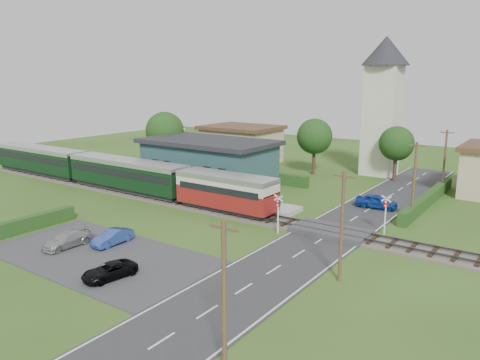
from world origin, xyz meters
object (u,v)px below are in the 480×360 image
Objects in this scene: car_on_road at (377,201)px; pedestrian_near at (211,186)px; train at (108,170)px; equipment_hut at (127,169)px; crossing_signal_near at (278,208)px; car_park_silver at (67,240)px; church_tower at (383,96)px; house_west at (241,144)px; car_park_blue at (113,237)px; crossing_signal_far at (386,209)px; car_park_dark at (109,271)px; pedestrian_far at (136,175)px; station_building at (209,161)px.

pedestrian_near is (-15.52, -6.26, 0.65)m from car_on_road.
car_on_road is at bearing 18.96° from train.
equipment_hut is 1.38× the size of pedestrian_near.
crossing_signal_near is 0.86× the size of car_park_silver.
house_west is at bearing -171.47° from church_tower.
pedestrian_near is (-2.58, 15.30, 0.73)m from car_park_blue.
crossing_signal_far reaches higher than car_park_dark.
pedestrian_far is at bearing 143.93° from car_park_dark.
train is 13.18× the size of crossing_signal_near.
train is 13.18× the size of crossing_signal_far.
car_on_road is at bearing 58.03° from car_park_blue.
station_building reaches higher than car_park_silver.
house_west reaches higher than pedestrian_near.
house_west is 3.30× the size of crossing_signal_far.
car_park_blue is (-8.90, -9.57, -1.50)m from crossing_signal_near.
car_park_dark is (-4.19, -13.79, -1.57)m from crossing_signal_near.
car_park_silver is (5.11, -23.28, -2.06)m from station_building.
crossing_signal_far is 24.94m from car_park_silver.
train is at bearing 158.80° from pedestrian_far.
crossing_signal_near is at bearing -87.18° from church_tower.
car_on_road is at bearing 71.37° from crossing_signal_near.
train is at bearing -80.00° from equipment_hut.
station_building is at bearing -44.47° from pedestrian_near.
house_west is (3.00, 19.80, 1.04)m from equipment_hut.
car_park_silver is 2.24× the size of pedestrian_far.
house_west reaches higher than car_park_dark.
car_on_road is at bearing 57.36° from car_park_silver.
church_tower is 26.35m from pedestrian_near.
crossing_signal_near is (24.40, -5.61, 0.39)m from equipment_hut.
church_tower reaches higher than car_park_blue.
train is 35.27m from church_tower.
station_building is 14.87m from house_west.
pedestrian_far is at bearing 179.25° from crossing_signal_far.
car_park_blue is (-7.50, -37.98, -9.59)m from church_tower.
station_building is at bearing 35.92° from equipment_hut.
pedestrian_near is (-10.08, -22.68, -8.85)m from church_tower.
pedestrian_near is (12.92, 0.12, -0.38)m from equipment_hut.
train is at bearing 103.07° from car_on_road.
pedestrian_far is at bearing 166.95° from crossing_signal_near.
car_park_silver is at bearing -137.95° from crossing_signal_far.
church_tower is 5.00× the size of car_park_dark.
pedestrian_near reaches higher than car_park_silver.
station_building is at bearing 102.47° from car_park_silver.
pedestrian_far is at bearing 123.09° from car_park_silver.
pedestrian_near is at bearing 177.15° from crossing_signal_far.
equipment_hut is 33.48m from church_tower.
train reaches higher than pedestrian_far.
car_park_dark is at bearing -14.98° from car_park_silver.
house_west is 22.08m from pedestrian_near.
equipment_hut reaches higher than car_on_road.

